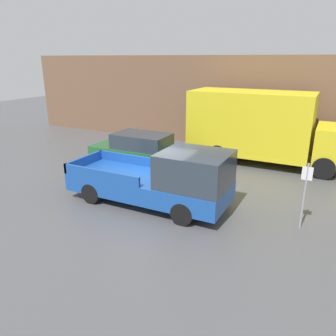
{
  "coord_description": "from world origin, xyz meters",
  "views": [
    {
      "loc": [
        5.52,
        -9.64,
        4.92
      ],
      "look_at": [
        0.31,
        0.59,
        1.04
      ],
      "focal_mm": 35.0,
      "sensor_mm": 36.0,
      "label": 1
    }
  ],
  "objects": [
    {
      "name": "building_wall",
      "position": [
        0.0,
        8.51,
        2.53
      ],
      "size": [
        28.0,
        0.15,
        5.06
      ],
      "color": "brown",
      "rests_on": "ground"
    },
    {
      "name": "ground_plane",
      "position": [
        0.0,
        0.0,
        0.0
      ],
      "size": [
        60.0,
        60.0,
        0.0
      ],
      "primitive_type": "plane",
      "color": "#4C4C4F"
    },
    {
      "name": "pickup_truck",
      "position": [
        0.62,
        -0.41,
        0.96
      ],
      "size": [
        5.7,
        2.12,
        2.08
      ],
      "color": "#194799",
      "rests_on": "ground"
    },
    {
      "name": "delivery_truck",
      "position": [
        2.44,
        6.19,
        1.82
      ],
      "size": [
        7.48,
        2.57,
        3.42
      ],
      "color": "gold",
      "rests_on": "ground"
    },
    {
      "name": "newspaper_box",
      "position": [
        -1.19,
        8.19,
        0.5
      ],
      "size": [
        0.45,
        0.4,
        1.01
      ],
      "color": "#194CB2",
      "rests_on": "ground"
    },
    {
      "name": "parking_sign",
      "position": [
        5.07,
        0.1,
        1.17
      ],
      "size": [
        0.3,
        0.07,
        2.05
      ],
      "color": "gray",
      "rests_on": "ground"
    },
    {
      "name": "car",
      "position": [
        -2.37,
        2.99,
        0.8
      ],
      "size": [
        4.66,
        1.87,
        1.59
      ],
      "color": "#1E592D",
      "rests_on": "ground"
    }
  ]
}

